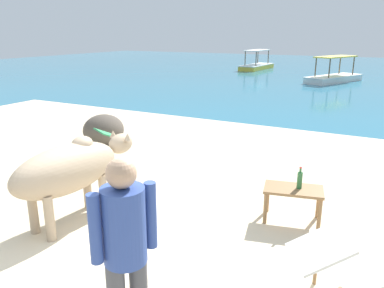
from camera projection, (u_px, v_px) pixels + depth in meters
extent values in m
cube|color=beige|center=(86.00, 256.00, 4.41)|extent=(18.00, 14.00, 0.04)
cube|color=teal|center=(343.00, 75.00, 23.07)|extent=(60.00, 36.00, 0.03)
cylinder|color=tan|center=(87.00, 189.00, 5.49)|extent=(0.12, 0.12, 0.58)
cylinder|color=tan|center=(103.00, 194.00, 5.31)|extent=(0.12, 0.12, 0.58)
cylinder|color=tan|center=(33.00, 212.00, 4.80)|extent=(0.12, 0.12, 0.58)
cylinder|color=tan|center=(50.00, 218.00, 4.62)|extent=(0.12, 0.12, 0.58)
ellipsoid|color=tan|center=(67.00, 169.00, 4.93)|extent=(0.76, 1.64, 0.63)
ellipsoid|color=tan|center=(121.00, 143.00, 5.68)|extent=(0.30, 0.45, 0.30)
cone|color=tan|center=(113.00, 134.00, 5.72)|extent=(0.12, 0.12, 0.11)
cone|color=tan|center=(128.00, 137.00, 5.56)|extent=(0.12, 0.12, 0.11)
ellipsoid|color=tan|center=(82.00, 144.00, 5.07)|extent=(0.28, 0.32, 0.21)
cube|color=olive|center=(293.00, 189.00, 5.07)|extent=(0.84, 0.60, 0.04)
cylinder|color=olive|center=(318.00, 203.00, 5.22)|extent=(0.05, 0.05, 0.43)
cylinder|color=olive|center=(319.00, 215.00, 4.88)|extent=(0.05, 0.05, 0.43)
cylinder|color=olive|center=(268.00, 197.00, 5.39)|extent=(0.05, 0.05, 0.43)
cylinder|color=olive|center=(265.00, 208.00, 5.06)|extent=(0.05, 0.05, 0.43)
cylinder|color=#2D6B38|center=(300.00, 180.00, 5.04)|extent=(0.07, 0.07, 0.22)
cylinder|color=#2D6B38|center=(300.00, 170.00, 5.00)|extent=(0.03, 0.03, 0.06)
cylinder|color=red|center=(301.00, 168.00, 4.99)|extent=(0.03, 0.03, 0.02)
cylinder|color=olive|center=(354.00, 276.00, 3.90)|extent=(0.04, 0.04, 0.14)
cylinder|color=olive|center=(316.00, 269.00, 3.84)|extent=(0.04, 0.04, 0.34)
cube|color=silver|center=(348.00, 278.00, 3.59)|extent=(0.64, 0.67, 0.21)
cube|color=silver|center=(319.00, 249.00, 3.47)|extent=(0.67, 0.69, 0.23)
cylinder|color=olive|center=(90.00, 169.00, 6.95)|extent=(0.04, 0.04, 0.14)
cylinder|color=olive|center=(81.00, 161.00, 7.37)|extent=(0.04, 0.04, 0.14)
cylinder|color=olive|center=(111.00, 159.00, 7.14)|extent=(0.04, 0.04, 0.34)
cylinder|color=olive|center=(101.00, 152.00, 7.55)|extent=(0.04, 0.04, 0.34)
cube|color=#339356|center=(95.00, 154.00, 7.22)|extent=(0.66, 0.63, 0.21)
cube|color=#339356|center=(110.00, 135.00, 7.29)|extent=(0.68, 0.66, 0.23)
cylinder|color=#334C99|center=(124.00, 225.00, 2.76)|extent=(0.32, 0.32, 0.58)
cylinder|color=#334C99|center=(95.00, 229.00, 2.65)|extent=(0.09, 0.09, 0.52)
cylinder|color=#334C99|center=(151.00, 215.00, 2.86)|extent=(0.09, 0.09, 0.52)
sphere|color=tan|center=(121.00, 173.00, 2.65)|extent=(0.22, 0.22, 0.22)
ellipsoid|color=brown|center=(104.00, 130.00, 8.58)|extent=(1.11, 1.17, 0.68)
cube|color=gold|center=(257.00, 67.00, 26.16)|extent=(1.35, 3.67, 0.28)
cube|color=white|center=(257.00, 65.00, 26.12)|extent=(1.41, 3.74, 0.04)
cylinder|color=brown|center=(258.00, 57.00, 27.06)|extent=(0.06, 0.06, 0.95)
cylinder|color=brown|center=(268.00, 57.00, 26.67)|extent=(0.06, 0.06, 0.95)
cylinder|color=brown|center=(245.00, 59.00, 25.30)|extent=(0.06, 0.06, 0.95)
cylinder|color=brown|center=(256.00, 59.00, 24.91)|extent=(0.06, 0.06, 0.95)
cube|color=silver|center=(257.00, 50.00, 25.85)|extent=(1.11, 2.58, 0.06)
cube|color=white|center=(334.00, 79.00, 19.60)|extent=(2.46, 3.74, 0.28)
cube|color=white|center=(334.00, 76.00, 19.56)|extent=(2.54, 3.83, 0.04)
cylinder|color=brown|center=(329.00, 69.00, 18.50)|extent=(0.06, 0.06, 0.95)
cylinder|color=brown|center=(316.00, 68.00, 19.08)|extent=(0.06, 0.06, 0.95)
cylinder|color=brown|center=(353.00, 66.00, 19.78)|extent=(0.06, 0.06, 0.95)
cylinder|color=brown|center=(340.00, 65.00, 20.36)|extent=(0.06, 0.06, 0.95)
cube|color=#EFD14C|center=(336.00, 57.00, 19.29)|extent=(1.87, 2.68, 0.06)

